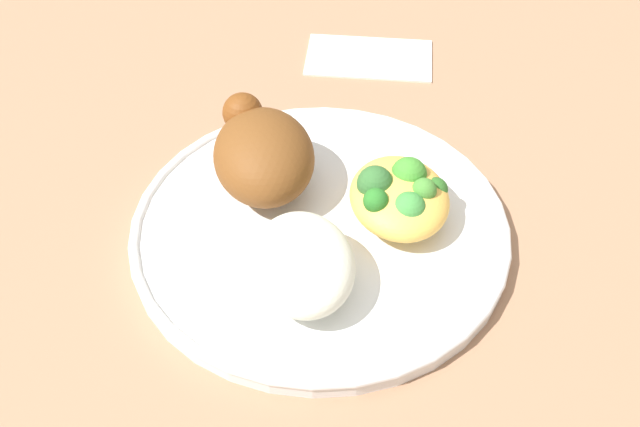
% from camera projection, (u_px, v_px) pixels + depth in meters
% --- Properties ---
extents(ground_plane, '(2.00, 2.00, 0.00)m').
position_uv_depth(ground_plane, '(320.00, 237.00, 0.64)').
color(ground_plane, '#9E7254').
extents(plate, '(0.30, 0.30, 0.02)m').
position_uv_depth(plate, '(320.00, 229.00, 0.63)').
color(plate, white).
rests_on(plate, ground_plane).
extents(roasted_chicken, '(0.11, 0.08, 0.06)m').
position_uv_depth(roasted_chicken, '(262.00, 153.00, 0.64)').
color(roasted_chicken, brown).
rests_on(roasted_chicken, plate).
extents(rice_pile, '(0.10, 0.08, 0.04)m').
position_uv_depth(rice_pile, '(302.00, 264.00, 0.57)').
color(rice_pile, white).
rests_on(rice_pile, plate).
extents(mac_cheese_with_broccoli, '(0.09, 0.08, 0.04)m').
position_uv_depth(mac_cheese_with_broccoli, '(398.00, 192.00, 0.62)').
color(mac_cheese_with_broccoli, '#F2B84E').
rests_on(mac_cheese_with_broccoli, plate).
extents(napkin, '(0.10, 0.14, 0.00)m').
position_uv_depth(napkin, '(369.00, 57.00, 0.81)').
color(napkin, white).
rests_on(napkin, ground_plane).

